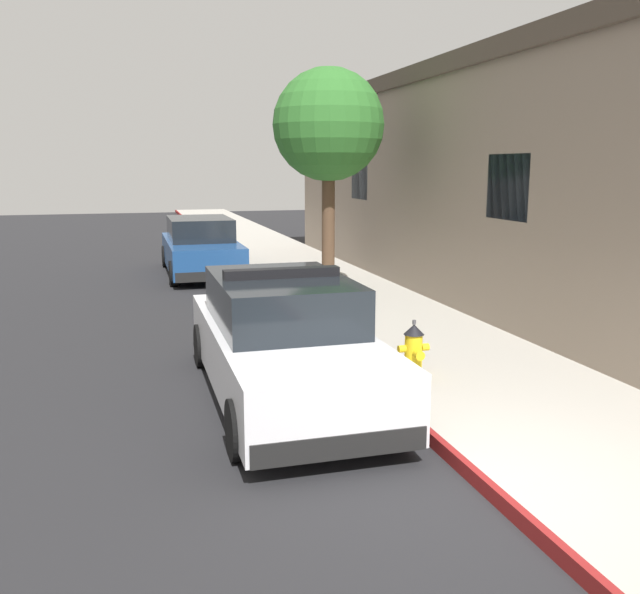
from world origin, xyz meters
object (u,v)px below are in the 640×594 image
Objects in this scene: parked_car_silver_ahead at (201,248)px; fire_hydrant at (414,350)px; police_cruiser at (284,341)px; street_tree at (328,127)px.

parked_car_silver_ahead is 6.37× the size of fire_hydrant.
police_cruiser is at bearing -90.27° from parked_car_silver_ahead.
fire_hydrant is at bearing -94.99° from street_tree.
fire_hydrant is at bearing -80.54° from parked_car_silver_ahead.
fire_hydrant is 6.66m from street_tree.
parked_car_silver_ahead is 6.06m from street_tree.
street_tree is at bearing 68.17° from police_cruiser.
police_cruiser is 6.37× the size of fire_hydrant.
police_cruiser is 1.00× the size of parked_car_silver_ahead.
police_cruiser is 1.82m from fire_hydrant.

